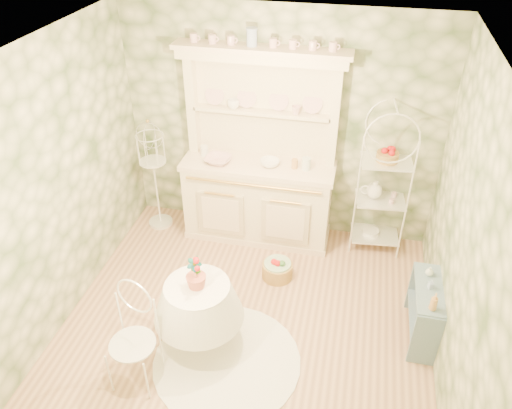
% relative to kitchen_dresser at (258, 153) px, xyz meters
% --- Properties ---
extents(floor, '(3.60, 3.60, 0.00)m').
position_rel_kitchen_dresser_xyz_m(floor, '(0.20, -1.52, -1.15)').
color(floor, tan).
rests_on(floor, ground).
extents(ceiling, '(3.60, 3.60, 0.00)m').
position_rel_kitchen_dresser_xyz_m(ceiling, '(0.20, -1.52, 1.56)').
color(ceiling, white).
rests_on(ceiling, floor).
extents(wall_left, '(3.60, 3.60, 0.00)m').
position_rel_kitchen_dresser_xyz_m(wall_left, '(-1.60, -1.52, 0.21)').
color(wall_left, beige).
rests_on(wall_left, floor).
extents(wall_right, '(3.60, 3.60, 0.00)m').
position_rel_kitchen_dresser_xyz_m(wall_right, '(2.00, -1.52, 0.21)').
color(wall_right, beige).
rests_on(wall_right, floor).
extents(wall_back, '(3.60, 3.60, 0.00)m').
position_rel_kitchen_dresser_xyz_m(wall_back, '(0.20, 0.28, 0.21)').
color(wall_back, beige).
rests_on(wall_back, floor).
extents(wall_front, '(3.60, 3.60, 0.00)m').
position_rel_kitchen_dresser_xyz_m(wall_front, '(0.20, -3.32, 0.21)').
color(wall_front, beige).
rests_on(wall_front, floor).
extents(kitchen_dresser, '(1.87, 0.61, 2.29)m').
position_rel_kitchen_dresser_xyz_m(kitchen_dresser, '(0.00, 0.00, 0.00)').
color(kitchen_dresser, '#F7EBCA').
rests_on(kitchen_dresser, floor).
extents(bakers_rack, '(0.56, 0.42, 1.68)m').
position_rel_kitchen_dresser_xyz_m(bakers_rack, '(1.41, 0.10, -0.30)').
color(bakers_rack, white).
rests_on(bakers_rack, floor).
extents(side_shelf, '(0.30, 0.71, 0.60)m').
position_rel_kitchen_dresser_xyz_m(side_shelf, '(1.88, -1.24, -0.85)').
color(side_shelf, '#6B889F').
rests_on(side_shelf, floor).
extents(round_table, '(0.73, 0.73, 0.72)m').
position_rel_kitchen_dresser_xyz_m(round_table, '(-0.18, -1.77, -0.78)').
color(round_table, white).
rests_on(round_table, floor).
extents(cafe_chair, '(0.43, 0.43, 0.80)m').
position_rel_kitchen_dresser_xyz_m(cafe_chair, '(-0.59, -2.30, -0.75)').
color(cafe_chair, white).
rests_on(cafe_chair, floor).
extents(birdcage_stand, '(0.35, 0.35, 1.41)m').
position_rel_kitchen_dresser_xyz_m(birdcage_stand, '(-1.27, -0.06, -0.44)').
color(birdcage_stand, white).
rests_on(birdcage_stand, floor).
extents(floor_basket, '(0.38, 0.38, 0.19)m').
position_rel_kitchen_dresser_xyz_m(floor_basket, '(0.38, -0.72, -1.05)').
color(floor_basket, '#B28946').
rests_on(floor_basket, floor).
extents(lace_rug, '(1.57, 1.57, 0.01)m').
position_rel_kitchen_dresser_xyz_m(lace_rug, '(0.13, -1.96, -1.14)').
color(lace_rug, white).
rests_on(lace_rug, floor).
extents(bowl_floral, '(0.33, 0.33, 0.07)m').
position_rel_kitchen_dresser_xyz_m(bowl_floral, '(-0.44, -0.09, -0.13)').
color(bowl_floral, white).
rests_on(bowl_floral, kitchen_dresser).
extents(bowl_white, '(0.26, 0.26, 0.07)m').
position_rel_kitchen_dresser_xyz_m(bowl_white, '(0.14, -0.02, -0.13)').
color(bowl_white, white).
rests_on(bowl_white, kitchen_dresser).
extents(cup_left, '(0.17, 0.17, 0.11)m').
position_rel_kitchen_dresser_xyz_m(cup_left, '(-0.32, 0.16, 0.47)').
color(cup_left, white).
rests_on(cup_left, kitchen_dresser).
extents(cup_right, '(0.10, 0.10, 0.09)m').
position_rel_kitchen_dresser_xyz_m(cup_right, '(0.38, 0.16, 0.47)').
color(cup_right, white).
rests_on(cup_right, kitchen_dresser).
extents(potted_geranium, '(0.17, 0.13, 0.28)m').
position_rel_kitchen_dresser_xyz_m(potted_geranium, '(-0.20, -1.73, -0.30)').
color(potted_geranium, '#3F7238').
rests_on(potted_geranium, round_table).
extents(bottle_amber, '(0.08, 0.08, 0.18)m').
position_rel_kitchen_dresser_xyz_m(bottle_amber, '(1.88, -1.50, -0.46)').
color(bottle_amber, tan).
rests_on(bottle_amber, side_shelf).
extents(bottle_blue, '(0.06, 0.06, 0.09)m').
position_rel_kitchen_dresser_xyz_m(bottle_blue, '(1.88, -1.23, -0.49)').
color(bottle_blue, '#95AAD4').
rests_on(bottle_blue, side_shelf).
extents(bottle_glass, '(0.09, 0.09, 0.10)m').
position_rel_kitchen_dresser_xyz_m(bottle_glass, '(1.88, -1.06, -0.50)').
color(bottle_glass, silver).
rests_on(bottle_glass, side_shelf).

